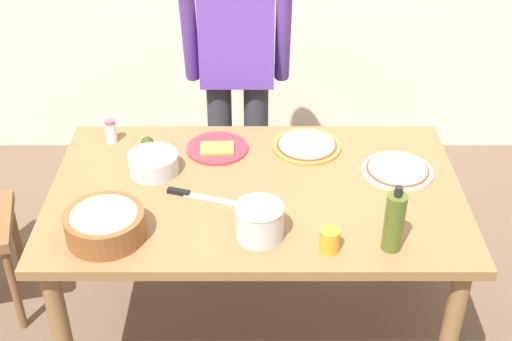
{
  "coord_description": "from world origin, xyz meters",
  "views": [
    {
      "loc": [
        -0.0,
        -2.18,
        2.3
      ],
      "look_at": [
        0.0,
        0.05,
        0.81
      ],
      "focal_mm": 48.16,
      "sensor_mm": 36.0,
      "label": 1
    }
  ],
  "objects_px": {
    "person_cook": "(237,63)",
    "plate_with_slice": "(217,148)",
    "steel_pot": "(260,221)",
    "olive_oil_bottle": "(394,221)",
    "pizza_cooked_on_tray": "(307,146)",
    "chef_knife": "(194,195)",
    "cup_orange": "(330,240)",
    "dining_table": "(256,207)",
    "salt_shaker": "(111,131)",
    "popcorn_bowl": "(105,223)",
    "avocado": "(147,144)",
    "pizza_raw_on_board": "(397,170)",
    "mixing_bowl_steel": "(153,163)"
  },
  "relations": [
    {
      "from": "plate_with_slice",
      "to": "olive_oil_bottle",
      "type": "height_order",
      "value": "olive_oil_bottle"
    },
    {
      "from": "popcorn_bowl",
      "to": "avocado",
      "type": "bearing_deg",
      "value": 82.74
    },
    {
      "from": "plate_with_slice",
      "to": "mixing_bowl_steel",
      "type": "xyz_separation_m",
      "value": [
        -0.25,
        -0.16,
        0.03
      ]
    },
    {
      "from": "avocado",
      "to": "plate_with_slice",
      "type": "bearing_deg",
      "value": 2.11
    },
    {
      "from": "dining_table",
      "to": "popcorn_bowl",
      "type": "xyz_separation_m",
      "value": [
        -0.53,
        -0.29,
        0.15
      ]
    },
    {
      "from": "dining_table",
      "to": "salt_shaker",
      "type": "distance_m",
      "value": 0.72
    },
    {
      "from": "person_cook",
      "to": "plate_with_slice",
      "type": "height_order",
      "value": "person_cook"
    },
    {
      "from": "pizza_raw_on_board",
      "to": "avocado",
      "type": "relative_size",
      "value": 4.08
    },
    {
      "from": "person_cook",
      "to": "mixing_bowl_steel",
      "type": "height_order",
      "value": "person_cook"
    },
    {
      "from": "mixing_bowl_steel",
      "to": "steel_pot",
      "type": "bearing_deg",
      "value": -43.84
    },
    {
      "from": "steel_pot",
      "to": "chef_knife",
      "type": "height_order",
      "value": "steel_pot"
    },
    {
      "from": "olive_oil_bottle",
      "to": "pizza_raw_on_board",
      "type": "bearing_deg",
      "value": 77.58
    },
    {
      "from": "salt_shaker",
      "to": "pizza_raw_on_board",
      "type": "bearing_deg",
      "value": -11.24
    },
    {
      "from": "dining_table",
      "to": "popcorn_bowl",
      "type": "distance_m",
      "value": 0.62
    },
    {
      "from": "pizza_cooked_on_tray",
      "to": "salt_shaker",
      "type": "relative_size",
      "value": 2.75
    },
    {
      "from": "pizza_raw_on_board",
      "to": "cup_orange",
      "type": "relative_size",
      "value": 3.36
    },
    {
      "from": "popcorn_bowl",
      "to": "pizza_raw_on_board",
      "type": "bearing_deg",
      "value": 20.3
    },
    {
      "from": "pizza_cooked_on_tray",
      "to": "mixing_bowl_steel",
      "type": "xyz_separation_m",
      "value": [
        -0.63,
        -0.18,
        0.03
      ]
    },
    {
      "from": "person_cook",
      "to": "mixing_bowl_steel",
      "type": "xyz_separation_m",
      "value": [
        -0.32,
        -0.64,
        -0.14
      ]
    },
    {
      "from": "salt_shaker",
      "to": "plate_with_slice",
      "type": "bearing_deg",
      "value": -8.31
    },
    {
      "from": "person_cook",
      "to": "avocado",
      "type": "xyz_separation_m",
      "value": [
        -0.37,
        -0.49,
        -0.14
      ]
    },
    {
      "from": "person_cook",
      "to": "cup_orange",
      "type": "bearing_deg",
      "value": -73.15
    },
    {
      "from": "steel_pot",
      "to": "cup_orange",
      "type": "height_order",
      "value": "steel_pot"
    },
    {
      "from": "salt_shaker",
      "to": "olive_oil_bottle",
      "type": "bearing_deg",
      "value": -32.86
    },
    {
      "from": "olive_oil_bottle",
      "to": "cup_orange",
      "type": "distance_m",
      "value": 0.23
    },
    {
      "from": "mixing_bowl_steel",
      "to": "popcorn_bowl",
      "type": "bearing_deg",
      "value": -105.81
    },
    {
      "from": "popcorn_bowl",
      "to": "steel_pot",
      "type": "height_order",
      "value": "steel_pot"
    },
    {
      "from": "dining_table",
      "to": "person_cook",
      "type": "xyz_separation_m",
      "value": [
        -0.09,
        0.76,
        0.27
      ]
    },
    {
      "from": "salt_shaker",
      "to": "avocado",
      "type": "xyz_separation_m",
      "value": [
        0.16,
        -0.08,
        -0.02
      ]
    },
    {
      "from": "dining_table",
      "to": "cup_orange",
      "type": "bearing_deg",
      "value": -55.45
    },
    {
      "from": "steel_pot",
      "to": "olive_oil_bottle",
      "type": "bearing_deg",
      "value": -7.99
    },
    {
      "from": "chef_knife",
      "to": "avocado",
      "type": "height_order",
      "value": "avocado"
    },
    {
      "from": "dining_table",
      "to": "person_cook",
      "type": "distance_m",
      "value": 0.81
    },
    {
      "from": "plate_with_slice",
      "to": "chef_knife",
      "type": "relative_size",
      "value": 0.92
    },
    {
      "from": "mixing_bowl_steel",
      "to": "chef_knife",
      "type": "relative_size",
      "value": 0.7
    },
    {
      "from": "plate_with_slice",
      "to": "salt_shaker",
      "type": "bearing_deg",
      "value": 171.69
    },
    {
      "from": "person_cook",
      "to": "pizza_cooked_on_tray",
      "type": "xyz_separation_m",
      "value": [
        0.3,
        -0.46,
        -0.17
      ]
    },
    {
      "from": "plate_with_slice",
      "to": "avocado",
      "type": "relative_size",
      "value": 3.71
    },
    {
      "from": "pizza_raw_on_board",
      "to": "salt_shaker",
      "type": "distance_m",
      "value": 1.21
    },
    {
      "from": "pizza_cooked_on_tray",
      "to": "cup_orange",
      "type": "height_order",
      "value": "cup_orange"
    },
    {
      "from": "mixing_bowl_steel",
      "to": "chef_knife",
      "type": "bearing_deg",
      "value": -44.62
    },
    {
      "from": "chef_knife",
      "to": "avocado",
      "type": "bearing_deg",
      "value": 123.83
    },
    {
      "from": "popcorn_bowl",
      "to": "cup_orange",
      "type": "distance_m",
      "value": 0.78
    },
    {
      "from": "pizza_cooked_on_tray",
      "to": "chef_knife",
      "type": "xyz_separation_m",
      "value": [
        -0.45,
        -0.36,
        -0.0
      ]
    },
    {
      "from": "cup_orange",
      "to": "pizza_raw_on_board",
      "type": "bearing_deg",
      "value": 56.39
    },
    {
      "from": "pizza_raw_on_board",
      "to": "plate_with_slice",
      "type": "height_order",
      "value": "plate_with_slice"
    },
    {
      "from": "plate_with_slice",
      "to": "chef_knife",
      "type": "xyz_separation_m",
      "value": [
        -0.07,
        -0.34,
        -0.0
      ]
    },
    {
      "from": "person_cook",
      "to": "mixing_bowl_steel",
      "type": "relative_size",
      "value": 8.1
    },
    {
      "from": "olive_oil_bottle",
      "to": "chef_knife",
      "type": "distance_m",
      "value": 0.77
    },
    {
      "from": "pizza_cooked_on_tray",
      "to": "mixing_bowl_steel",
      "type": "distance_m",
      "value": 0.65
    }
  ]
}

